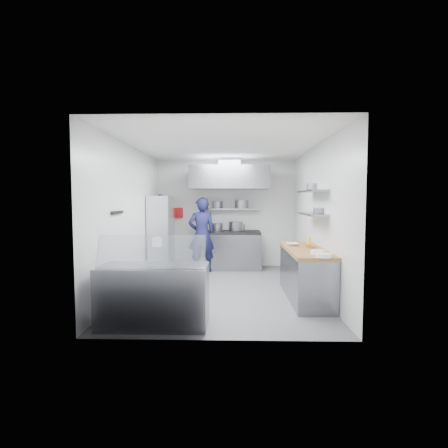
{
  "coord_description": "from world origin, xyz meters",
  "views": [
    {
      "loc": [
        0.19,
        -6.77,
        1.77
      ],
      "look_at": [
        0.0,
        0.6,
        1.25
      ],
      "focal_mm": 28.0,
      "sensor_mm": 36.0,
      "label": 1
    }
  ],
  "objects_px": {
    "chef": "(202,235)",
    "display_case": "(154,296)",
    "gas_range": "(229,251)",
    "wire_rack": "(161,235)"
  },
  "relations": [
    {
      "from": "wire_rack",
      "to": "display_case",
      "type": "height_order",
      "value": "wire_rack"
    },
    {
      "from": "chef",
      "to": "display_case",
      "type": "height_order",
      "value": "chef"
    },
    {
      "from": "chef",
      "to": "wire_rack",
      "type": "xyz_separation_m",
      "value": [
        -0.96,
        -0.14,
        0.02
      ]
    },
    {
      "from": "gas_range",
      "to": "chef",
      "type": "bearing_deg",
      "value": -147.11
    },
    {
      "from": "wire_rack",
      "to": "display_case",
      "type": "xyz_separation_m",
      "value": [
        0.62,
        -3.52,
        -0.5
      ]
    },
    {
      "from": "display_case",
      "to": "gas_range",
      "type": "bearing_deg",
      "value": 76.13
    },
    {
      "from": "gas_range",
      "to": "chef",
      "type": "xyz_separation_m",
      "value": [
        -0.67,
        -0.43,
        0.46
      ]
    },
    {
      "from": "wire_rack",
      "to": "display_case",
      "type": "relative_size",
      "value": 1.23
    },
    {
      "from": "chef",
      "to": "wire_rack",
      "type": "height_order",
      "value": "wire_rack"
    },
    {
      "from": "chef",
      "to": "display_case",
      "type": "xyz_separation_m",
      "value": [
        -0.34,
        -3.67,
        -0.48
      ]
    }
  ]
}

